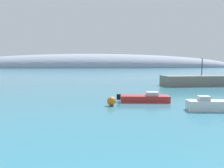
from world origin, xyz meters
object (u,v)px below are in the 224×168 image
at_px(motorboat_red_outer, 145,98).
at_px(mooring_buoy_orange, 112,101).
at_px(harbor_lamp_post, 202,64).
at_px(motorboat_white_alongside_breakwater, 211,105).

relative_size(motorboat_red_outer, mooring_buoy_orange, 6.52).
xyz_separation_m(motorboat_red_outer, harbor_lamp_post, (16.17, 17.60, 3.75)).
bearing_deg(mooring_buoy_orange, harbor_lamp_post, 44.14).
height_order(motorboat_red_outer, harbor_lamp_post, harbor_lamp_post).
height_order(motorboat_white_alongside_breakwater, motorboat_red_outer, motorboat_white_alongside_breakwater).
bearing_deg(motorboat_red_outer, mooring_buoy_orange, -143.95).
distance_m(mooring_buoy_orange, harbor_lamp_post, 28.25).
bearing_deg(motorboat_white_alongside_breakwater, motorboat_red_outer, -39.68).
bearing_deg(mooring_buoy_orange, motorboat_red_outer, 25.83).
bearing_deg(mooring_buoy_orange, motorboat_white_alongside_breakwater, -22.68).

